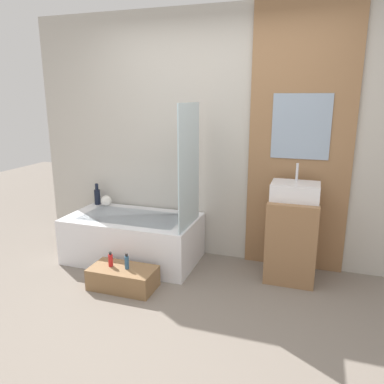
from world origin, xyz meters
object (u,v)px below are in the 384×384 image
Objects in this scene: vase_round_light at (106,201)px; bottle_soap_secondary at (127,262)px; bottle_soap_primary at (111,260)px; wooden_step_bench at (123,278)px; bathtub at (133,238)px; sink at (295,191)px; vase_tall_dark at (97,196)px.

bottle_soap_secondary is at bearing -50.45° from vase_round_light.
vase_round_light is at bearing 122.34° from bottle_soap_primary.
bottle_soap_secondary is at bearing -0.00° from bottle_soap_primary.
bottle_soap_primary is at bearing 180.00° from wooden_step_bench.
bottle_soap_secondary is (0.24, -0.60, 0.02)m from bathtub.
sink is at bearing 24.65° from bottle_soap_primary.
wooden_step_bench is 4.36× the size of bottle_soap_primary.
vase_round_light is 0.88× the size of bottle_soap_primary.
vase_round_light is 1.16m from bottle_soap_secondary.
sink is at bearing 4.21° from bathtub.
wooden_step_bench is at bearing -48.07° from vase_tall_dark.
vase_tall_dark reaches higher than bathtub.
bottle_soap_primary is at bearing 180.00° from bottle_soap_secondary.
wooden_step_bench is 1.39× the size of sink.
bathtub is 0.65m from bottle_soap_secondary.
sink is 1.83m from bottle_soap_primary.
wooden_step_bench is (0.20, -0.60, -0.15)m from bathtub.
wooden_step_bench is 0.17m from bottle_soap_secondary.
vase_tall_dark reaches higher than bottle_soap_primary.
wooden_step_bench is at bearing 0.00° from bottle_soap_primary.
bottle_soap_primary is (0.08, -0.60, 0.02)m from bathtub.
vase_round_light reaches higher than wooden_step_bench.
sink is 2.97× the size of bottle_soap_secondary.
bathtub is at bearing -175.79° from sink.
wooden_step_bench is at bearing -71.80° from bathtub.
vase_tall_dark is (-0.81, 0.90, 0.49)m from wooden_step_bench.
bottle_soap_primary is (0.55, -0.87, -0.29)m from vase_round_light.
vase_tall_dark is at bearing 175.54° from sink.
vase_tall_dark is 0.14m from vase_round_light.
bathtub is 3.16× the size of sink.
wooden_step_bench is at bearing -153.55° from sink.
vase_round_light is 1.07m from bottle_soap_primary.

